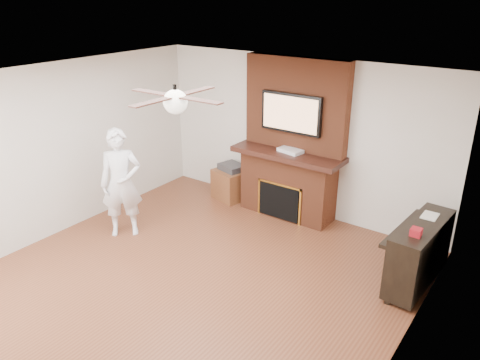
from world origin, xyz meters
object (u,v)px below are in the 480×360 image
Objects in this scene: fireplace at (291,155)px; person at (121,183)px; side_table at (232,182)px; piano at (419,252)px.

fireplace reaches higher than person.
fireplace is 3.80× the size of side_table.
side_table is at bearing 171.27° from piano.
person is 1.24× the size of piano.
piano is at bearing -27.85° from person.
side_table is at bearing -176.51° from fireplace.
fireplace reaches higher than piano.
fireplace is 2.62m from person.
piano is at bearing -19.99° from fireplace.
side_table is 3.49m from piano.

